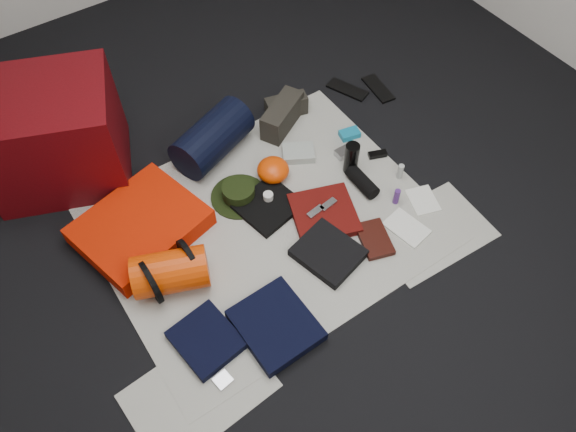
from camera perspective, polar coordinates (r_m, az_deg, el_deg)
floor at (r=2.85m, az=-2.08°, el=-0.96°), size 4.50×4.50×0.02m
newspaper_mat at (r=2.84m, az=-2.09°, el=-0.81°), size 1.60×1.30×0.01m
newspaper_sheet_front_left at (r=2.48m, az=-9.03°, el=-17.12°), size 0.61×0.44×0.00m
newspaper_sheet_front_right at (r=2.90m, az=14.28°, el=-1.57°), size 0.60×0.43×0.00m
red_cabinet at (r=3.09m, az=-22.76°, el=7.57°), size 0.81×0.75×0.55m
sleeping_pad at (r=2.86m, az=-14.75°, el=-1.03°), size 0.67×0.60×0.10m
stuff_sack at (r=2.63m, az=-11.84°, el=-5.57°), size 0.39×0.31×0.20m
sack_strap_left at (r=2.61m, az=-13.81°, el=-6.51°), size 0.02×0.22×0.22m
sack_strap_right at (r=2.63m, az=-9.96°, el=-4.45°), size 0.03×0.22×0.22m
navy_duffel at (r=3.08m, az=-7.69°, el=7.88°), size 0.50×0.38×0.24m
boonie_brim at (r=2.94m, az=-4.99°, el=1.99°), size 0.32×0.32×0.01m
boonie_crown at (r=2.91m, az=-5.05°, el=2.49°), size 0.17×0.17×0.08m
hiking_boot_left at (r=3.22m, az=-0.60°, el=10.16°), size 0.33×0.26×0.16m
hiking_boot_right at (r=3.31m, az=-0.17°, el=11.11°), size 0.25×0.15×0.12m
flip_flop_left at (r=3.52m, az=6.06°, el=12.66°), size 0.18×0.27×0.01m
flip_flop_right at (r=3.55m, az=9.15°, el=12.67°), size 0.12×0.26×0.01m
trousers_navy_a at (r=2.53m, az=-8.30°, el=-12.33°), size 0.28×0.31×0.04m
trousers_navy_b at (r=2.53m, az=-1.26°, el=-11.01°), size 0.32×0.36×0.06m
trousers_charcoal at (r=2.72m, az=4.11°, el=-3.76°), size 0.32×0.35×0.05m
black_tshirt at (r=2.88m, az=-2.01°, el=1.06°), size 0.34×0.32×0.03m
red_shirt at (r=2.85m, az=3.68°, el=0.22°), size 0.40×0.40×0.04m
orange_stuff_sack at (r=2.98m, az=-1.53°, el=4.70°), size 0.19×0.19×0.11m
first_aid_pouch at (r=3.10m, az=1.06°, el=6.43°), size 0.21×0.20×0.04m
water_bottle at (r=3.00m, az=6.46°, el=5.85°), size 0.09×0.09×0.19m
speaker at (r=2.97m, az=7.56°, el=3.46°), size 0.08×0.20×0.08m
compact_camera at (r=3.12m, az=5.73°, el=6.48°), size 0.10×0.06×0.04m
cyan_case at (r=3.23m, az=6.28°, el=8.29°), size 0.12×0.09×0.04m
toiletry_purple at (r=2.93m, az=10.97°, el=1.96°), size 0.03×0.03×0.09m
toiletry_clear at (r=3.04m, az=11.33°, el=4.46°), size 0.04×0.04×0.09m
paperback_book at (r=2.80m, az=8.78°, el=-2.33°), size 0.20×0.24×0.03m
map_booklet at (r=2.88m, az=11.95°, el=-1.17°), size 0.18×0.23×0.01m
map_printout at (r=3.00m, az=13.55°, el=1.59°), size 0.18×0.21×0.01m
sunglasses at (r=3.15m, az=9.08°, el=6.20°), size 0.11×0.08×0.03m
key_cluster at (r=2.48m, az=-6.67°, el=-16.18°), size 0.08×0.08×0.01m
tape_roll at (r=2.88m, az=-2.02°, el=2.01°), size 0.05×0.05×0.04m
energy_bar_a at (r=2.82m, az=2.81°, el=0.45°), size 0.10×0.05×0.01m
energy_bar_b at (r=2.85m, az=4.11°, el=1.18°), size 0.10×0.05×0.01m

